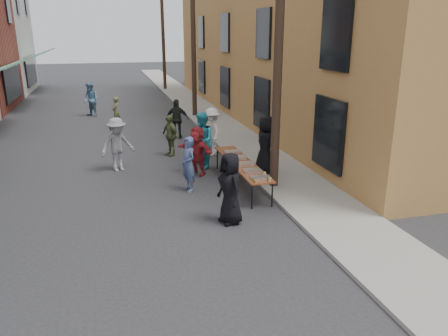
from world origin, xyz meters
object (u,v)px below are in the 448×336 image
utility_pole_far (163,32)px  guest_front_c (202,141)px  utility_pole_mid (193,33)px  utility_pole_near (279,35)px  catering_tray_sausage (260,178)px  server (265,145)px  guest_front_a (230,188)px  serving_table (242,164)px

utility_pole_far → guest_front_c: (-1.67, -21.44, -3.51)m
utility_pole_mid → utility_pole_near: bearing=-90.0°
utility_pole_far → catering_tray_sausage: bearing=-92.0°
utility_pole_near → server: 3.69m
utility_pole_far → guest_front_c: utility_pole_far is taller
guest_front_a → serving_table: bearing=144.4°
utility_pole_mid → serving_table: (-0.88, -11.50, -3.79)m
utility_pole_mid → server: 11.27m
catering_tray_sausage → guest_front_c: bearing=102.0°
utility_pole_far → server: (0.18, -22.72, -3.45)m
guest_front_a → utility_pole_mid: bearing=159.7°
serving_table → server: bearing=36.2°
utility_pole_mid → guest_front_c: utility_pole_mid is taller
catering_tray_sausage → guest_front_c: size_ratio=0.25×
catering_tray_sausage → guest_front_a: (-1.09, -0.89, 0.12)m
utility_pole_mid → serving_table: size_ratio=2.25×
server → guest_front_c: bearing=45.4°
catering_tray_sausage → server: 2.67m
utility_pole_near → utility_pole_mid: 12.00m
guest_front_a → guest_front_c: bearing=163.9°
utility_pole_mid → serving_table: utility_pole_mid is taller
catering_tray_sausage → guest_front_a: size_ratio=0.28×
utility_pole_mid → guest_front_a: utility_pole_mid is taller
utility_pole_far → catering_tray_sausage: utility_pole_far is taller
guest_front_c → server: bearing=57.1°
utility_pole_near → utility_pole_mid: bearing=90.0°
utility_pole_near → utility_pole_far: (0.00, 24.00, 0.00)m
guest_front_a → server: bearing=134.7°
catering_tray_sausage → server: server is taller
serving_table → guest_front_a: guest_front_a is taller
utility_pole_near → guest_front_a: 4.58m
guest_front_a → guest_front_c: 4.62m
serving_table → guest_front_c: 2.23m
utility_pole_far → serving_table: size_ratio=2.25×
utility_pole_mid → utility_pole_far: 12.00m
server → guest_front_a: bearing=137.1°
utility_pole_far → catering_tray_sausage: (-0.88, -25.15, -3.71)m
guest_front_c → guest_front_a: bearing=-2.0°
utility_pole_near → guest_front_c: 4.66m
guest_front_c → server: server is taller
catering_tray_sausage → guest_front_a: 1.42m
guest_front_c → utility_pole_mid: bearing=171.7°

